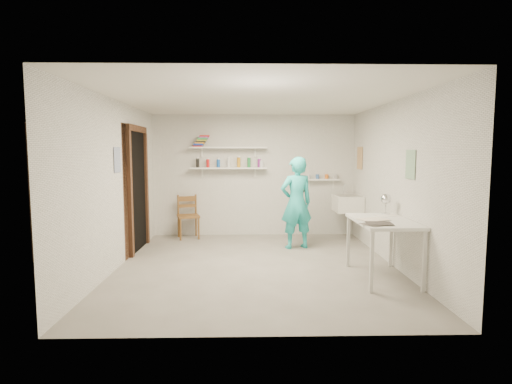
{
  "coord_description": "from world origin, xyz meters",
  "views": [
    {
      "loc": [
        -0.13,
        -5.7,
        1.65
      ],
      "look_at": [
        0.0,
        0.4,
        1.05
      ],
      "focal_mm": 28.0,
      "sensor_mm": 36.0,
      "label": 1
    }
  ],
  "objects_px": {
    "work_table": "(382,249)",
    "desk_lamp": "(386,199)",
    "man": "(296,203)",
    "wooden_chair": "(188,216)",
    "wall_clock": "(299,187)",
    "belfast_sink": "(347,203)"
  },
  "relations": [
    {
      "from": "work_table",
      "to": "desk_lamp",
      "type": "xyz_separation_m",
      "value": [
        0.19,
        0.47,
        0.61
      ]
    },
    {
      "from": "man",
      "to": "wooden_chair",
      "type": "distance_m",
      "value": 2.18
    },
    {
      "from": "work_table",
      "to": "desk_lamp",
      "type": "bearing_deg",
      "value": 67.58
    },
    {
      "from": "wooden_chair",
      "to": "desk_lamp",
      "type": "height_order",
      "value": "desk_lamp"
    },
    {
      "from": "wall_clock",
      "to": "wooden_chair",
      "type": "bearing_deg",
      "value": 146.2
    },
    {
      "from": "belfast_sink",
      "to": "man",
      "type": "xyz_separation_m",
      "value": [
        -1.04,
        -0.6,
        0.09
      ]
    },
    {
      "from": "man",
      "to": "desk_lamp",
      "type": "bearing_deg",
      "value": 115.87
    },
    {
      "from": "belfast_sink",
      "to": "man",
      "type": "height_order",
      "value": "man"
    },
    {
      "from": "man",
      "to": "wooden_chair",
      "type": "bearing_deg",
      "value": -39.66
    },
    {
      "from": "belfast_sink",
      "to": "work_table",
      "type": "height_order",
      "value": "belfast_sink"
    },
    {
      "from": "man",
      "to": "belfast_sink",
      "type": "bearing_deg",
      "value": -166.51
    },
    {
      "from": "man",
      "to": "wall_clock",
      "type": "xyz_separation_m",
      "value": [
        0.06,
        0.21,
        0.26
      ]
    },
    {
      "from": "man",
      "to": "work_table",
      "type": "height_order",
      "value": "man"
    },
    {
      "from": "desk_lamp",
      "to": "belfast_sink",
      "type": "bearing_deg",
      "value": 92.61
    },
    {
      "from": "wooden_chair",
      "to": "desk_lamp",
      "type": "xyz_separation_m",
      "value": [
        3.11,
        -2.06,
        0.57
      ]
    },
    {
      "from": "belfast_sink",
      "to": "wall_clock",
      "type": "relative_size",
      "value": 2.11
    },
    {
      "from": "desk_lamp",
      "to": "wooden_chair",
      "type": "bearing_deg",
      "value": 146.4
    },
    {
      "from": "wall_clock",
      "to": "work_table",
      "type": "height_order",
      "value": "wall_clock"
    },
    {
      "from": "man",
      "to": "wall_clock",
      "type": "height_order",
      "value": "man"
    },
    {
      "from": "wall_clock",
      "to": "work_table",
      "type": "bearing_deg",
      "value": -82.19
    },
    {
      "from": "desk_lamp",
      "to": "wall_clock",
      "type": "bearing_deg",
      "value": 126.47
    },
    {
      "from": "wooden_chair",
      "to": "work_table",
      "type": "height_order",
      "value": "wooden_chair"
    }
  ]
}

